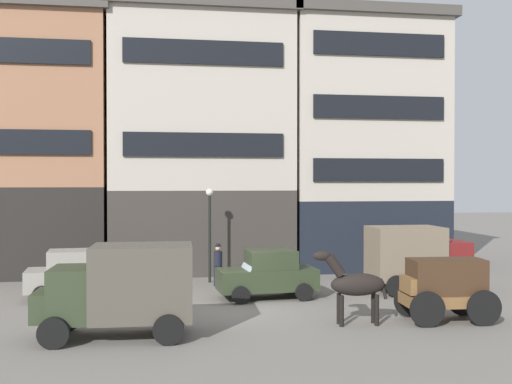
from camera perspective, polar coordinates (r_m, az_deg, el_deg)
name	(u,v)px	position (r m, az deg, el deg)	size (l,w,h in m)	color
ground_plane	(234,310)	(20.92, -2.13, -11.19)	(120.00, 120.00, 0.00)	slate
building_far_left	(42,143)	(31.58, -19.76, 4.48)	(7.12, 7.46, 12.67)	black
building_center_left	(200,141)	(31.04, -5.38, 4.86)	(9.24, 7.46, 12.97)	#38332D
building_center_right	(356,142)	(32.60, 9.57, 4.71)	(8.25, 7.46, 13.02)	black
cargo_wagon	(445,285)	(19.89, 17.62, -8.51)	(2.97, 1.63, 1.98)	brown
draft_horse	(355,284)	(18.77, 9.42, -8.66)	(2.35, 0.68, 2.30)	black
delivery_truck_near	(121,287)	(17.44, -12.77, -8.90)	(4.39, 2.21, 2.62)	#2D3823
delivery_truck_far	(419,256)	(24.89, 15.33, -5.96)	(4.36, 2.14, 2.62)	maroon
sedan_dark	(76,274)	(23.75, -16.83, -7.54)	(3.84, 2.15, 1.83)	gray
sedan_light	(268,274)	(22.73, 1.13, -7.88)	(3.83, 2.14, 1.83)	#2D3823
pedestrian_officer	(218,263)	(25.42, -3.66, -6.78)	(0.38, 0.38, 1.79)	black
streetlamp_curbside	(210,222)	(26.19, -4.47, -2.84)	(0.32, 0.32, 4.12)	black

